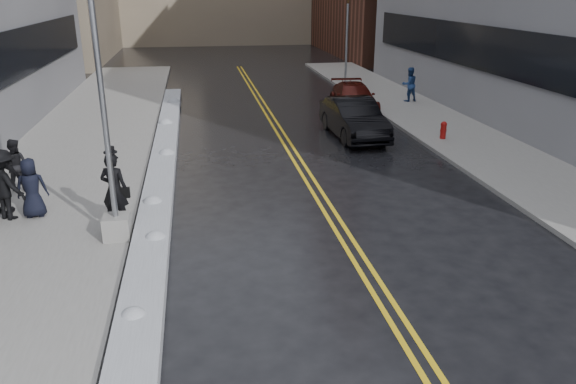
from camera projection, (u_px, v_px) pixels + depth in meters
name	position (u px, v px, depth m)	size (l,w,h in m)	color
ground	(256.00, 270.00, 12.96)	(160.00, 160.00, 0.00)	black
sidewalk_west	(77.00, 157.00, 21.31)	(5.50, 50.00, 0.15)	gray
sidewalk_east	(465.00, 139.00, 23.73)	(4.00, 50.00, 0.15)	gray
lane_line_left	(287.00, 149.00, 22.58)	(0.12, 50.00, 0.01)	gold
lane_line_right	(294.00, 149.00, 22.63)	(0.12, 50.00, 0.01)	gold
snow_ridge	(163.00, 165.00, 19.94)	(0.90, 30.00, 0.34)	#B7BBC1
lamppost	(108.00, 147.00, 13.44)	(0.65, 0.65, 7.62)	gray
fire_hydrant	(443.00, 129.00, 23.42)	(0.26, 0.26, 0.73)	maroon
traffic_signal	(347.00, 33.00, 35.32)	(0.16, 0.20, 6.00)	gray
pedestrian_fedora	(115.00, 190.00, 14.61)	(0.74, 0.49, 2.03)	black
pedestrian_b	(15.00, 165.00, 17.36)	(0.79, 0.62, 1.63)	black
pedestrian_c	(32.00, 188.00, 15.31)	(0.82, 0.53, 1.67)	black
pedestrian_e	(5.00, 185.00, 15.12)	(1.27, 0.73, 1.96)	black
pedestrian_east	(409.00, 84.00, 30.90)	(0.90, 0.70, 1.85)	navy
car_black	(354.00, 118.00, 24.05)	(1.77, 5.07, 1.67)	black
car_maroon	(354.00, 98.00, 29.21)	(1.98, 4.88, 1.42)	#47100B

